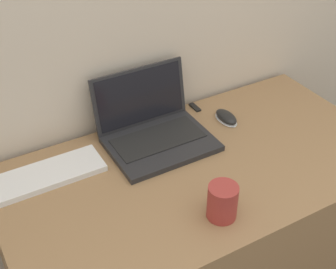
% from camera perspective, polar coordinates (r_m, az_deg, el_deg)
% --- Properties ---
extents(desk, '(1.30, 0.68, 0.73)m').
position_cam_1_polar(desk, '(1.79, 3.55, -12.77)').
color(desk, '#936D47').
rests_on(desk, ground_plane).
extents(laptop, '(0.35, 0.31, 0.22)m').
position_cam_1_polar(laptop, '(1.62, -1.72, 0.76)').
color(laptop, '#232326').
rests_on(laptop, desk).
extents(drink_cup, '(0.09, 0.09, 0.11)m').
position_cam_1_polar(drink_cup, '(1.33, 6.65, -8.08)').
color(drink_cup, '#9E332D').
rests_on(drink_cup, desk).
extents(computer_mouse, '(0.06, 0.11, 0.03)m').
position_cam_1_polar(computer_mouse, '(1.75, 7.11, 2.11)').
color(computer_mouse, white).
rests_on(computer_mouse, desk).
extents(external_keyboard, '(0.42, 0.13, 0.02)m').
position_cam_1_polar(external_keyboard, '(1.52, -15.63, -5.12)').
color(external_keyboard, silver).
rests_on(external_keyboard, desk).
extents(usb_stick, '(0.02, 0.06, 0.01)m').
position_cam_1_polar(usb_stick, '(1.81, 3.29, 3.34)').
color(usb_stick, black).
rests_on(usb_stick, desk).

